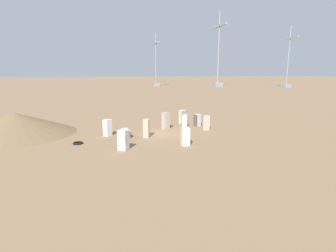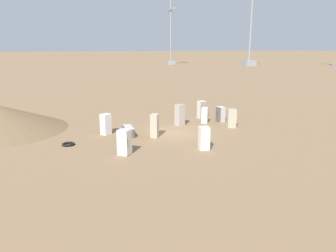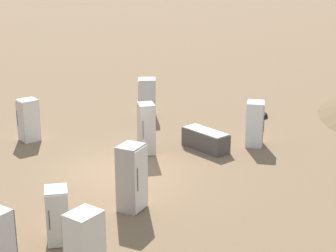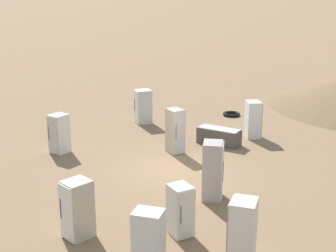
{
  "view_description": "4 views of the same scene",
  "coord_description": "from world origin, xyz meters",
  "views": [
    {
      "loc": [
        -26.15,
        8.18,
        6.45
      ],
      "look_at": [
        -0.94,
        -0.5,
        1.06
      ],
      "focal_mm": 28.0,
      "sensor_mm": 36.0,
      "label": 1
    },
    {
      "loc": [
        -25.49,
        7.68,
        7.1
      ],
      "look_at": [
        -1.29,
        0.81,
        0.98
      ],
      "focal_mm": 35.0,
      "sensor_mm": 36.0,
      "label": 2
    },
    {
      "loc": [
        14.46,
        -10.24,
        7.2
      ],
      "look_at": [
        1.4,
        0.94,
        1.75
      ],
      "focal_mm": 60.0,
      "sensor_mm": 36.0,
      "label": 3
    },
    {
      "loc": [
        8.83,
        -14.23,
        6.71
      ],
      "look_at": [
        0.44,
        -0.76,
        1.99
      ],
      "focal_mm": 50.0,
      "sensor_mm": 36.0,
      "label": 4
    }
  ],
  "objects": [
    {
      "name": "discarded_fridge_8",
      "position": [
        0.53,
        -5.64,
        0.84
      ],
      "size": [
        0.8,
        0.88,
        1.68
      ],
      "rotation": [
        0.0,
        0.0,
        2.91
      ],
      "color": "#B2A88E",
      "rests_on": "ground_plane"
    },
    {
      "name": "discarded_fridge_7",
      "position": [
        2.58,
        -1.42,
        0.97
      ],
      "size": [
        0.89,
        0.93,
        1.95
      ],
      "rotation": [
        0.0,
        0.0,
        5.12
      ],
      "color": "#A89E93",
      "rests_on": "ground_plane"
    },
    {
      "name": "discarded_fridge_6",
      "position": [
        2.88,
        -4.02,
        0.74
      ],
      "size": [
        0.88,
        0.82,
        1.48
      ],
      "rotation": [
        0.0,
        0.0,
        4.2
      ],
      "color": "silver",
      "rests_on": "ground_plane"
    },
    {
      "name": "power_pylon_1",
      "position": [
        86.64,
        -55.84,
        10.64
      ],
      "size": [
        11.98,
        4.11,
        34.24
      ],
      "color": "gray",
      "rests_on": "ground_plane"
    },
    {
      "name": "discarded_fridge_9",
      "position": [
        4.93,
        -4.51,
        0.88
      ],
      "size": [
        0.79,
        0.84,
        1.76
      ],
      "rotation": [
        0.0,
        0.0,
        1.8
      ],
      "color": "beige",
      "rests_on": "ground_plane"
    },
    {
      "name": "ground_plane",
      "position": [
        0.0,
        0.0,
        0.0
      ],
      "size": [
        1000.0,
        1000.0,
        0.0
      ],
      "primitive_type": "plane",
      "color": "#846647"
    },
    {
      "name": "discarded_fridge_1",
      "position": [
        -4.48,
        4.75,
        0.87
      ],
      "size": [
        1.05,
        1.05,
        1.73
      ],
      "rotation": [
        0.0,
        0.0,
        2.47
      ],
      "color": "silver",
      "rests_on": "ground_plane"
    },
    {
      "name": "discarded_fridge_3",
      "position": [
        0.32,
        3.72,
        0.37
      ],
      "size": [
        1.91,
        0.72,
        0.74
      ],
      "rotation": [
        0.0,
        0.0,
        4.72
      ],
      "color": "#4C4742",
      "rests_on": "ground_plane"
    },
    {
      "name": "discarded_fridge_4",
      "position": [
        -4.9,
        -0.81,
        0.83
      ],
      "size": [
        0.67,
        0.75,
        1.66
      ],
      "rotation": [
        0.0,
        0.0,
        3.08
      ],
      "color": "silver",
      "rests_on": "ground_plane"
    },
    {
      "name": "scrap_tire",
      "position": [
        -1.22,
        8.44,
        0.09
      ],
      "size": [
        0.92,
        0.92,
        0.17
      ],
      "color": "black",
      "rests_on": "ground_plane"
    },
    {
      "name": "discarded_fridge_5",
      "position": [
        2.95,
        -5.69,
        0.73
      ],
      "size": [
        0.86,
        0.8,
        1.46
      ],
      "rotation": [
        0.0,
        0.0,
        0.26
      ],
      "color": "silver",
      "rests_on": "ground_plane"
    },
    {
      "name": "discarded_fridge_2",
      "position": [
        1.21,
        5.45,
        0.86
      ],
      "size": [
        0.97,
        0.98,
        1.72
      ],
      "rotation": [
        0.0,
        0.0,
        5.38
      ],
      "color": "white",
      "rests_on": "ground_plane"
    },
    {
      "name": "power_pylon_2",
      "position": [
        103.29,
        -29.99,
        8.01
      ],
      "size": [
        9.02,
        3.09,
        25.78
      ],
      "color": "gray",
      "rests_on": "ground_plane"
    },
    {
      "name": "discarded_fridge_0",
      "position": [
        -0.77,
        1.77,
        0.94
      ],
      "size": [
        0.92,
        0.83,
        1.88
      ],
      "rotation": [
        0.0,
        0.0,
        4.23
      ],
      "color": "#B2A88E",
      "rests_on": "ground_plane"
    }
  ]
}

